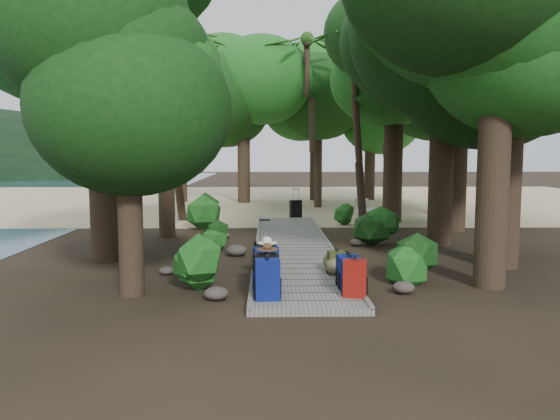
{
  "coord_description": "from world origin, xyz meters",
  "views": [
    {
      "loc": [
        -0.66,
        -13.22,
        2.53
      ],
      "look_at": [
        -0.34,
        1.37,
        1.0
      ],
      "focal_mm": 35.0,
      "sensor_mm": 36.0,
      "label": 1
    }
  ],
  "objects_px": {
    "backpack_left_b": "(266,271)",
    "backpack_right_b": "(350,272)",
    "backpack_left_a": "(267,277)",
    "backpack_left_d": "(269,257)",
    "backpack_right_c": "(347,268)",
    "backpack_right_d": "(336,261)",
    "backpack_right_a": "(355,276)",
    "lone_suitcase_on_sand": "(296,209)",
    "sun_lounger": "(365,207)",
    "backpack_left_c": "(265,264)",
    "kayak": "(198,209)",
    "duffel_right_khaki": "(333,263)",
    "suitcase_on_boardwalk": "(265,256)"
  },
  "relations": [
    {
      "from": "duffel_right_khaki",
      "to": "backpack_right_b",
      "type": "bearing_deg",
      "value": -89.63
    },
    {
      "from": "backpack_right_a",
      "to": "lone_suitcase_on_sand",
      "type": "xyz_separation_m",
      "value": [
        -0.38,
        12.08,
        -0.1
      ]
    },
    {
      "from": "backpack_left_a",
      "to": "backpack_left_d",
      "type": "relative_size",
      "value": 1.34
    },
    {
      "from": "backpack_left_d",
      "to": "backpack_right_a",
      "type": "bearing_deg",
      "value": -65.23
    },
    {
      "from": "duffel_right_khaki",
      "to": "lone_suitcase_on_sand",
      "type": "distance_m",
      "value": 10.15
    },
    {
      "from": "backpack_right_a",
      "to": "backpack_right_b",
      "type": "bearing_deg",
      "value": 103.85
    },
    {
      "from": "suitcase_on_boardwalk",
      "to": "sun_lounger",
      "type": "height_order",
      "value": "suitcase_on_boardwalk"
    },
    {
      "from": "backpack_left_b",
      "to": "lone_suitcase_on_sand",
      "type": "height_order",
      "value": "backpack_left_b"
    },
    {
      "from": "backpack_right_d",
      "to": "suitcase_on_boardwalk",
      "type": "bearing_deg",
      "value": 162.96
    },
    {
      "from": "backpack_left_d",
      "to": "duffel_right_khaki",
      "type": "bearing_deg",
      "value": -16.63
    },
    {
      "from": "backpack_left_b",
      "to": "backpack_left_d",
      "type": "xyz_separation_m",
      "value": [
        0.06,
        1.77,
        -0.1
      ]
    },
    {
      "from": "lone_suitcase_on_sand",
      "to": "sun_lounger",
      "type": "relative_size",
      "value": 0.37
    },
    {
      "from": "backpack_right_a",
      "to": "backpack_right_d",
      "type": "distance_m",
      "value": 1.77
    },
    {
      "from": "backpack_left_c",
      "to": "backpack_right_d",
      "type": "height_order",
      "value": "backpack_left_c"
    },
    {
      "from": "lone_suitcase_on_sand",
      "to": "backpack_right_d",
      "type": "bearing_deg",
      "value": -105.56
    },
    {
      "from": "backpack_left_d",
      "to": "backpack_right_c",
      "type": "height_order",
      "value": "backpack_right_c"
    },
    {
      "from": "backpack_left_c",
      "to": "sun_lounger",
      "type": "bearing_deg",
      "value": 63.42
    },
    {
      "from": "backpack_right_d",
      "to": "backpack_left_a",
      "type": "bearing_deg",
      "value": -133.23
    },
    {
      "from": "backpack_left_c",
      "to": "kayak",
      "type": "bearing_deg",
      "value": 93.94
    },
    {
      "from": "backpack_left_b",
      "to": "lone_suitcase_on_sand",
      "type": "relative_size",
      "value": 1.1
    },
    {
      "from": "backpack_right_c",
      "to": "sun_lounger",
      "type": "xyz_separation_m",
      "value": [
        2.58,
        12.61,
        -0.12
      ]
    },
    {
      "from": "backpack_right_a",
      "to": "backpack_left_b",
      "type": "bearing_deg",
      "value": 179.53
    },
    {
      "from": "backpack_left_a",
      "to": "backpack_right_c",
      "type": "relative_size",
      "value": 1.19
    },
    {
      "from": "suitcase_on_boardwalk",
      "to": "kayak",
      "type": "bearing_deg",
      "value": 89.41
    },
    {
      "from": "backpack_left_d",
      "to": "suitcase_on_boardwalk",
      "type": "distance_m",
      "value": 0.12
    },
    {
      "from": "backpack_right_c",
      "to": "duffel_right_khaki",
      "type": "bearing_deg",
      "value": 89.8
    },
    {
      "from": "backpack_right_c",
      "to": "backpack_left_a",
      "type": "bearing_deg",
      "value": -153.24
    },
    {
      "from": "suitcase_on_boardwalk",
      "to": "sun_lounger",
      "type": "relative_size",
      "value": 0.33
    },
    {
      "from": "backpack_left_c",
      "to": "backpack_right_c",
      "type": "bearing_deg",
      "value": -12.18
    },
    {
      "from": "lone_suitcase_on_sand",
      "to": "backpack_right_c",
      "type": "bearing_deg",
      "value": -105.32
    },
    {
      "from": "backpack_left_a",
      "to": "lone_suitcase_on_sand",
      "type": "xyz_separation_m",
      "value": [
        1.09,
        12.23,
        -0.13
      ]
    },
    {
      "from": "backpack_left_b",
      "to": "lone_suitcase_on_sand",
      "type": "xyz_separation_m",
      "value": [
        1.11,
        11.76,
        -0.13
      ]
    },
    {
      "from": "backpack_left_b",
      "to": "lone_suitcase_on_sand",
      "type": "distance_m",
      "value": 11.82
    },
    {
      "from": "backpack_right_a",
      "to": "lone_suitcase_on_sand",
      "type": "height_order",
      "value": "backpack_right_a"
    },
    {
      "from": "backpack_right_b",
      "to": "backpack_left_a",
      "type": "bearing_deg",
      "value": -164.59
    },
    {
      "from": "backpack_right_d",
      "to": "kayak",
      "type": "xyz_separation_m",
      "value": [
        -4.32,
        12.18,
        -0.19
      ]
    },
    {
      "from": "backpack_right_c",
      "to": "backpack_right_d",
      "type": "relative_size",
      "value": 1.24
    },
    {
      "from": "backpack_left_a",
      "to": "lone_suitcase_on_sand",
      "type": "relative_size",
      "value": 1.1
    },
    {
      "from": "backpack_left_d",
      "to": "backpack_right_a",
      "type": "distance_m",
      "value": 2.53
    },
    {
      "from": "backpack_right_b",
      "to": "kayak",
      "type": "height_order",
      "value": "backpack_right_b"
    },
    {
      "from": "suitcase_on_boardwalk",
      "to": "kayak",
      "type": "relative_size",
      "value": 0.18
    },
    {
      "from": "backpack_left_b",
      "to": "backpack_right_b",
      "type": "distance_m",
      "value": 1.49
    },
    {
      "from": "backpack_right_d",
      "to": "kayak",
      "type": "distance_m",
      "value": 12.92
    },
    {
      "from": "backpack_left_c",
      "to": "backpack_right_b",
      "type": "height_order",
      "value": "backpack_left_c"
    },
    {
      "from": "backpack_left_c",
      "to": "duffel_right_khaki",
      "type": "distance_m",
      "value": 1.75
    },
    {
      "from": "lone_suitcase_on_sand",
      "to": "duffel_right_khaki",
      "type": "bearing_deg",
      "value": -105.74
    },
    {
      "from": "kayak",
      "to": "duffel_right_khaki",
      "type": "bearing_deg",
      "value": -79.24
    },
    {
      "from": "kayak",
      "to": "backpack_right_d",
      "type": "bearing_deg",
      "value": -79.33
    },
    {
      "from": "backpack_left_d",
      "to": "backpack_right_d",
      "type": "distance_m",
      "value": 1.38
    },
    {
      "from": "backpack_left_a",
      "to": "backpack_right_c",
      "type": "distance_m",
      "value": 1.72
    }
  ]
}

